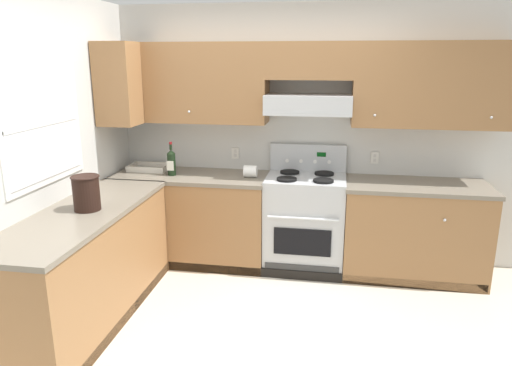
% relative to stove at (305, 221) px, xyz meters
% --- Properties ---
extents(ground_plane, '(7.04, 7.04, 0.00)m').
position_rel_stove_xyz_m(ground_plane, '(-0.37, -1.25, -0.48)').
color(ground_plane, beige).
extents(wall_back, '(4.68, 0.57, 2.55)m').
position_rel_stove_xyz_m(wall_back, '(0.04, 0.27, 1.00)').
color(wall_back, silver).
rests_on(wall_back, ground_plane).
extents(wall_left, '(0.47, 4.00, 2.55)m').
position_rel_stove_xyz_m(wall_left, '(-1.96, -1.03, 0.87)').
color(wall_left, silver).
rests_on(wall_left, ground_plane).
extents(counter_back_run, '(3.60, 0.65, 0.91)m').
position_rel_stove_xyz_m(counter_back_run, '(-0.14, -0.01, -0.03)').
color(counter_back_run, olive).
rests_on(counter_back_run, ground_plane).
extents(counter_left_run, '(0.63, 1.91, 0.91)m').
position_rel_stove_xyz_m(counter_left_run, '(-1.62, -1.26, -0.03)').
color(counter_left_run, olive).
rests_on(counter_left_run, ground_plane).
extents(stove, '(0.76, 0.62, 1.20)m').
position_rel_stove_xyz_m(stove, '(0.00, 0.00, 0.00)').
color(stove, '#B7BABC').
rests_on(stove, ground_plane).
extents(wine_bottle, '(0.08, 0.08, 0.33)m').
position_rel_stove_xyz_m(wine_bottle, '(-1.32, -0.07, 0.57)').
color(wine_bottle, black).
rests_on(wine_bottle, counter_back_run).
extents(bowl, '(0.40, 0.27, 0.06)m').
position_rel_stove_xyz_m(bowl, '(-1.63, 0.10, 0.45)').
color(bowl, beige).
rests_on(bowl, counter_back_run).
extents(bucket, '(0.21, 0.21, 0.27)m').
position_rel_stove_xyz_m(bucket, '(-1.59, -1.22, 0.57)').
color(bucket, black).
rests_on(bucket, counter_left_run).
extents(paper_towel_roll, '(0.13, 0.12, 0.12)m').
position_rel_stove_xyz_m(paper_towel_roll, '(-0.54, -0.01, 0.49)').
color(paper_towel_roll, white).
rests_on(paper_towel_roll, counter_back_run).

